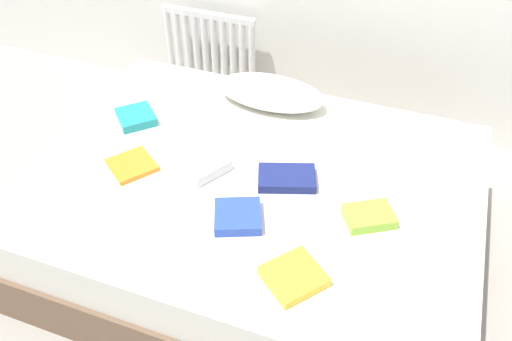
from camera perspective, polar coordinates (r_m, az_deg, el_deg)
name	(u,v)px	position (r m, az deg, el deg)	size (l,w,h in m)	color
ground_plane	(253,248)	(2.66, -0.38, -8.47)	(8.00, 8.00, 0.00)	#9E998E
bed	(252,214)	(2.48, -0.40, -4.77)	(2.00, 1.50, 0.50)	brown
radiator	(210,49)	(3.54, -5.04, 13.04)	(0.63, 0.04, 0.51)	white
pillow	(270,92)	(2.70, 1.58, 8.50)	(0.56, 0.27, 0.14)	white
textbook_white	(202,163)	(2.33, -5.93, 0.79)	(0.20, 0.19, 0.05)	white
textbook_teal	(136,117)	(2.67, -12.95, 5.69)	(0.18, 0.17, 0.04)	teal
textbook_lime	(369,216)	(2.14, 12.18, -4.91)	(0.19, 0.14, 0.04)	#8CC638
textbook_orange	(132,165)	(2.40, -13.35, 0.58)	(0.19, 0.19, 0.02)	orange
textbook_blue	(238,216)	(2.09, -2.00, -5.02)	(0.18, 0.18, 0.04)	#2847B7
textbook_yellow	(294,276)	(1.90, 4.13, -11.43)	(0.20, 0.18, 0.04)	yellow
textbook_navy	(287,178)	(2.26, 3.37, -0.83)	(0.25, 0.16, 0.04)	navy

